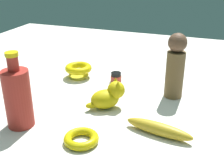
% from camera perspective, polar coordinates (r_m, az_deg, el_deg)
% --- Properties ---
extents(ground, '(2.00, 2.00, 0.00)m').
position_cam_1_polar(ground, '(0.95, 0.00, -4.84)').
color(ground, silver).
extents(cat_figurine, '(0.11, 0.12, 0.10)m').
position_cam_1_polar(cat_figurine, '(0.94, -0.74, -2.36)').
color(cat_figurine, '#BBA50D').
rests_on(cat_figurine, ground).
extents(bottle_tall, '(0.08, 0.08, 0.22)m').
position_cam_1_polar(bottle_tall, '(0.86, -17.92, -2.44)').
color(bottle_tall, maroon).
rests_on(bottle_tall, ground).
extents(banana, '(0.07, 0.20, 0.04)m').
position_cam_1_polar(banana, '(0.83, 9.10, -8.64)').
color(banana, gold).
rests_on(banana, ground).
extents(person_figure_adult, '(0.09, 0.09, 0.23)m').
position_cam_1_polar(person_figure_adult, '(1.01, 12.28, 3.48)').
color(person_figure_adult, brown).
rests_on(person_figure_adult, ground).
extents(bowl, '(0.11, 0.11, 0.05)m').
position_cam_1_polar(bowl, '(1.19, -6.57, 2.85)').
color(bowl, gold).
rests_on(bowl, ground).
extents(bangle, '(0.09, 0.09, 0.02)m').
position_cam_1_polar(bangle, '(0.79, -6.03, -10.58)').
color(bangle, '#C1AB0B').
rests_on(bangle, ground).
extents(nail_polish_jar, '(0.04, 0.04, 0.04)m').
position_cam_1_polar(nail_polish_jar, '(1.15, 0.79, 1.37)').
color(nail_polish_jar, '#B83524').
rests_on(nail_polish_jar, ground).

